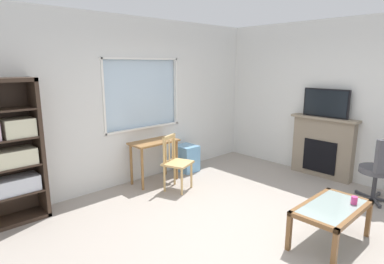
{
  "coord_description": "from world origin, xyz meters",
  "views": [
    {
      "loc": [
        -2.98,
        -2.15,
        2.03
      ],
      "look_at": [
        -0.03,
        0.98,
        1.1
      ],
      "focal_mm": 29.58,
      "sensor_mm": 36.0,
      "label": 1
    }
  ],
  "objects_px": {
    "plastic_drawer_unit": "(187,158)",
    "fireplace": "(322,147)",
    "coffee_table": "(332,212)",
    "bookshelf": "(1,152)",
    "office_chair": "(381,167)",
    "desk_under_window": "(154,149)",
    "tv": "(326,103)",
    "sippy_cup": "(354,200)",
    "wooden_chair": "(176,162)"
  },
  "relations": [
    {
      "from": "office_chair",
      "to": "coffee_table",
      "type": "height_order",
      "value": "office_chair"
    },
    {
      "from": "coffee_table",
      "to": "fireplace",
      "type": "bearing_deg",
      "value": 27.5
    },
    {
      "from": "wooden_chair",
      "to": "fireplace",
      "type": "bearing_deg",
      "value": -29.67
    },
    {
      "from": "wooden_chair",
      "to": "office_chair",
      "type": "bearing_deg",
      "value": -52.96
    },
    {
      "from": "tv",
      "to": "fireplace",
      "type": "bearing_deg",
      "value": 0.0
    },
    {
      "from": "fireplace",
      "to": "coffee_table",
      "type": "relative_size",
      "value": 1.18
    },
    {
      "from": "plastic_drawer_unit",
      "to": "fireplace",
      "type": "relative_size",
      "value": 0.43
    },
    {
      "from": "plastic_drawer_unit",
      "to": "office_chair",
      "type": "relative_size",
      "value": 0.5
    },
    {
      "from": "tv",
      "to": "plastic_drawer_unit",
      "type": "bearing_deg",
      "value": 129.76
    },
    {
      "from": "plastic_drawer_unit",
      "to": "coffee_table",
      "type": "bearing_deg",
      "value": -99.42
    },
    {
      "from": "bookshelf",
      "to": "tv",
      "type": "xyz_separation_m",
      "value": [
        4.66,
        -1.97,
        0.4
      ]
    },
    {
      "from": "bookshelf",
      "to": "sippy_cup",
      "type": "distance_m",
      "value": 4.28
    },
    {
      "from": "fireplace",
      "to": "desk_under_window",
      "type": "bearing_deg",
      "value": 142.33
    },
    {
      "from": "fireplace",
      "to": "coffee_table",
      "type": "distance_m",
      "value": 2.38
    },
    {
      "from": "tv",
      "to": "coffee_table",
      "type": "relative_size",
      "value": 0.8
    },
    {
      "from": "office_chair",
      "to": "coffee_table",
      "type": "relative_size",
      "value": 1.0
    },
    {
      "from": "coffee_table",
      "to": "sippy_cup",
      "type": "relative_size",
      "value": 11.09
    },
    {
      "from": "bookshelf",
      "to": "office_chair",
      "type": "height_order",
      "value": "bookshelf"
    },
    {
      "from": "desk_under_window",
      "to": "sippy_cup",
      "type": "distance_m",
      "value": 3.15
    },
    {
      "from": "plastic_drawer_unit",
      "to": "coffee_table",
      "type": "height_order",
      "value": "plastic_drawer_unit"
    },
    {
      "from": "sippy_cup",
      "to": "plastic_drawer_unit",
      "type": "bearing_deg",
      "value": 85.12
    },
    {
      "from": "bookshelf",
      "to": "office_chair",
      "type": "relative_size",
      "value": 1.87
    },
    {
      "from": "plastic_drawer_unit",
      "to": "office_chair",
      "type": "bearing_deg",
      "value": -69.96
    },
    {
      "from": "bookshelf",
      "to": "coffee_table",
      "type": "xyz_separation_m",
      "value": [
        2.57,
        -3.06,
        -0.56
      ]
    },
    {
      "from": "desk_under_window",
      "to": "sippy_cup",
      "type": "relative_size",
      "value": 9.28
    },
    {
      "from": "fireplace",
      "to": "bookshelf",
      "type": "bearing_deg",
      "value": 157.19
    },
    {
      "from": "tv",
      "to": "wooden_chair",
      "type": "bearing_deg",
      "value": 150.14
    },
    {
      "from": "tv",
      "to": "desk_under_window",
      "type": "bearing_deg",
      "value": 142.12
    },
    {
      "from": "bookshelf",
      "to": "tv",
      "type": "height_order",
      "value": "bookshelf"
    },
    {
      "from": "bookshelf",
      "to": "coffee_table",
      "type": "relative_size",
      "value": 1.87
    },
    {
      "from": "wooden_chair",
      "to": "coffee_table",
      "type": "xyz_separation_m",
      "value": [
        0.25,
        -2.43,
        -0.08
      ]
    },
    {
      "from": "bookshelf",
      "to": "desk_under_window",
      "type": "distance_m",
      "value": 2.3
    },
    {
      "from": "wooden_chair",
      "to": "plastic_drawer_unit",
      "type": "distance_m",
      "value": 0.96
    },
    {
      "from": "wooden_chair",
      "to": "fireplace",
      "type": "relative_size",
      "value": 0.76
    },
    {
      "from": "desk_under_window",
      "to": "office_chair",
      "type": "height_order",
      "value": "office_chair"
    },
    {
      "from": "office_chair",
      "to": "plastic_drawer_unit",
      "type": "bearing_deg",
      "value": 110.04
    },
    {
      "from": "plastic_drawer_unit",
      "to": "office_chair",
      "type": "height_order",
      "value": "office_chair"
    },
    {
      "from": "desk_under_window",
      "to": "plastic_drawer_unit",
      "type": "relative_size",
      "value": 1.66
    },
    {
      "from": "plastic_drawer_unit",
      "to": "sippy_cup",
      "type": "relative_size",
      "value": 5.57
    },
    {
      "from": "desk_under_window",
      "to": "coffee_table",
      "type": "bearing_deg",
      "value": -84.15
    },
    {
      "from": "bookshelf",
      "to": "coffee_table",
      "type": "distance_m",
      "value": 4.04
    },
    {
      "from": "plastic_drawer_unit",
      "to": "tv",
      "type": "xyz_separation_m",
      "value": [
        1.59,
        -1.91,
        1.1
      ]
    },
    {
      "from": "wooden_chair",
      "to": "tv",
      "type": "xyz_separation_m",
      "value": [
        2.33,
        -1.34,
        0.89
      ]
    },
    {
      "from": "plastic_drawer_unit",
      "to": "fireplace",
      "type": "height_order",
      "value": "fireplace"
    },
    {
      "from": "wooden_chair",
      "to": "office_chair",
      "type": "relative_size",
      "value": 0.9
    },
    {
      "from": "desk_under_window",
      "to": "office_chair",
      "type": "xyz_separation_m",
      "value": [
        1.9,
        -2.97,
        -0.04
      ]
    },
    {
      "from": "desk_under_window",
      "to": "bookshelf",
      "type": "bearing_deg",
      "value": 177.24
    },
    {
      "from": "desk_under_window",
      "to": "wooden_chair",
      "type": "xyz_separation_m",
      "value": [
        0.05,
        -0.52,
        -0.13
      ]
    },
    {
      "from": "fireplace",
      "to": "wooden_chair",
      "type": "bearing_deg",
      "value": 150.33
    },
    {
      "from": "bookshelf",
      "to": "plastic_drawer_unit",
      "type": "xyz_separation_m",
      "value": [
        3.07,
        -0.06,
        -0.7
      ]
    }
  ]
}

